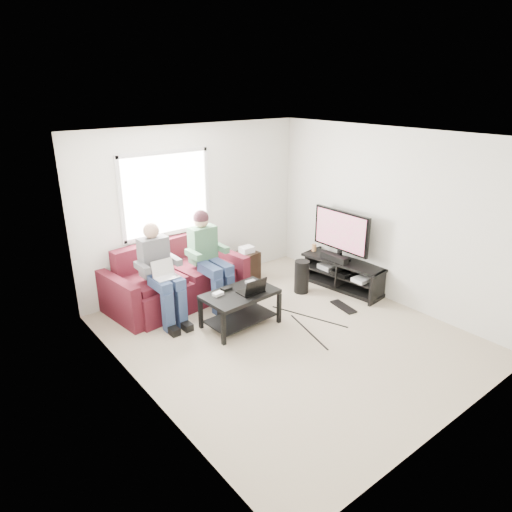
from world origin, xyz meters
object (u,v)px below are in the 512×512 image
at_px(sofa, 175,282).
at_px(coffee_table, 240,301).
at_px(tv, 341,232).
at_px(subwoofer, 302,277).
at_px(tv_stand, 343,275).
at_px(end_table, 247,265).

distance_m(sofa, coffee_table, 1.25).
bearing_deg(sofa, coffee_table, -73.58).
xyz_separation_m(tv, subwoofer, (-0.65, 0.19, -0.67)).
bearing_deg(subwoofer, tv_stand, -24.06).
distance_m(coffee_table, end_table, 1.56).
distance_m(coffee_table, tv_stand, 2.08).
distance_m(sofa, tv, 2.73).
bearing_deg(end_table, sofa, 179.41).
distance_m(coffee_table, subwoofer, 1.44).
relative_size(sofa, subwoofer, 3.90).
bearing_deg(end_table, tv, -46.62).
height_order(tv_stand, tv, tv).
height_order(subwoofer, end_table, end_table).
distance_m(subwoofer, end_table, 1.00).
bearing_deg(tv_stand, subwoofer, 155.94).
bearing_deg(tv_stand, tv, 91.47).
relative_size(coffee_table, tv, 0.94).
height_order(sofa, coffee_table, sofa).
xyz_separation_m(coffee_table, tv, (2.07, 0.07, 0.56)).
bearing_deg(subwoofer, end_table, 113.53).
xyz_separation_m(subwoofer, end_table, (-0.40, 0.92, 0.01)).
bearing_deg(tv_stand, end_table, 131.00).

